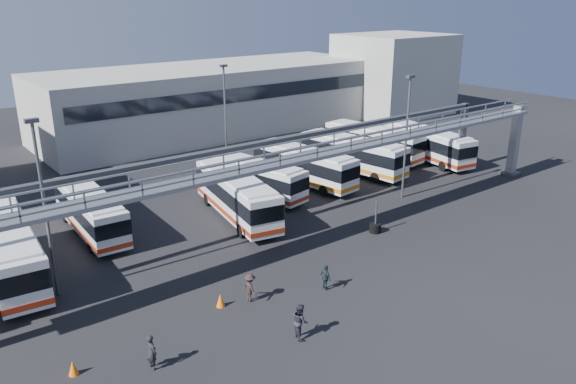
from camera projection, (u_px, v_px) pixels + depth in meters
ground at (358, 267)px, 35.29m from camera, size 140.00×140.00×0.00m
gantry at (300, 162)px, 37.84m from camera, size 51.40×5.15×7.10m
warehouse at (213, 99)px, 69.24m from camera, size 42.00×14.00×8.00m
building_right at (394, 74)px, 79.23m from camera, size 14.00×12.00×11.00m
light_pole_left at (44, 201)px, 30.15m from camera, size 0.70×0.35×10.21m
light_pole_mid at (407, 131)px, 45.52m from camera, size 0.70×0.35×10.21m
light_pole_back at (225, 114)px, 52.11m from camera, size 0.70×0.35×10.21m
bus_1 at (10, 250)px, 33.27m from camera, size 3.57×11.49×3.43m
bus_2 at (90, 210)px, 39.76m from camera, size 2.89×10.40×3.13m
bus_4 at (237, 194)px, 42.49m from camera, size 4.61×11.51×3.41m
bus_5 at (254, 176)px, 47.23m from camera, size 4.34×10.48×3.10m
bus_6 at (304, 165)px, 50.16m from camera, size 3.79×11.02×3.28m
bus_7 at (353, 153)px, 53.48m from camera, size 4.17×11.41×3.39m
bus_8 at (373, 141)px, 57.97m from camera, size 4.08×11.22×3.33m
bus_9 at (428, 143)px, 57.21m from camera, size 4.18×11.14×3.31m
pedestrian_a at (152, 352)px, 25.46m from camera, size 0.50×0.68×1.74m
pedestrian_b at (300, 321)px, 27.76m from camera, size 0.95×1.08×1.86m
pedestrian_c at (250, 288)px, 31.12m from camera, size 0.65×1.09×1.66m
pedestrian_d at (326, 277)px, 32.37m from camera, size 0.46×0.94×1.55m
cone_left at (73, 368)px, 25.20m from camera, size 0.53×0.53×0.72m
cone_right at (220, 300)px, 30.72m from camera, size 0.54×0.54×0.77m
tire_stack at (375, 227)px, 40.30m from camera, size 0.85×0.85×2.42m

